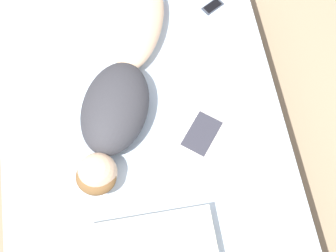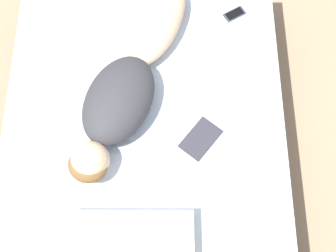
# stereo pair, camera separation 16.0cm
# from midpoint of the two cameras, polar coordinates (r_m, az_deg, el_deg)

# --- Properties ---
(ground_plane) EXTENTS (12.00, 12.00, 0.00)m
(ground_plane) POSITION_cam_midpoint_polar(r_m,az_deg,el_deg) (3.05, -4.19, -3.24)
(ground_plane) COLOR #9E8466
(bed) EXTENTS (1.61, 2.07, 0.50)m
(bed) POSITION_cam_midpoint_polar(r_m,az_deg,el_deg) (2.82, -4.53, -1.58)
(bed) COLOR #383333
(bed) RESTS_ON ground_plane
(person) EXTENTS (0.71, 1.34, 0.22)m
(person) POSITION_cam_midpoint_polar(r_m,az_deg,el_deg) (2.57, -7.52, 4.53)
(person) COLOR #DBB28E
(person) RESTS_ON bed
(open_magazine) EXTENTS (0.55, 0.53, 0.01)m
(open_magazine) POSITION_cam_midpoint_polar(r_m,az_deg,el_deg) (2.53, 4.48, -2.19)
(open_magazine) COLOR silver
(open_magazine) RESTS_ON bed
(coffee_mug) EXTENTS (0.12, 0.08, 0.08)m
(coffee_mug) POSITION_cam_midpoint_polar(r_m,az_deg,el_deg) (2.91, -3.16, 14.13)
(coffee_mug) COLOR #993D33
(coffee_mug) RESTS_ON bed
(cell_phone) EXTENTS (0.15, 0.12, 0.01)m
(cell_phone) POSITION_cam_midpoint_polar(r_m,az_deg,el_deg) (2.96, 3.88, 14.25)
(cell_phone) COLOR #333842
(cell_phone) RESTS_ON bed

